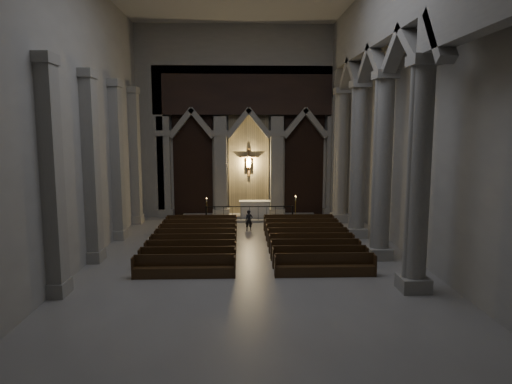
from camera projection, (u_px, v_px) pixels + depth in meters
room at (254, 76)px, 17.25m from camera, size 24.00×24.10×12.00m
sanctuary_wall at (249, 113)px, 28.80m from camera, size 14.00×0.77×12.00m
right_arcade at (387, 75)px, 18.72m from camera, size 1.00×24.00×12.00m
left_pilasters at (106, 166)px, 20.99m from camera, size 0.60×13.00×8.03m
sanctuary_step at (249, 217)px, 28.78m from camera, size 8.50×2.60×0.15m
altar at (255, 209)px, 28.66m from camera, size 1.96×0.79×1.00m
altar_rail at (250, 211)px, 27.44m from camera, size 5.29×0.09×1.04m
candle_stand_left at (207, 215)px, 27.73m from camera, size 0.25×0.25×1.49m
candle_stand_right at (295, 215)px, 27.79m from camera, size 0.27×0.27×1.59m
pews at (252, 243)px, 21.43m from camera, size 9.31×8.43×0.87m
worshipper at (249, 220)px, 25.36m from camera, size 0.43×0.30×1.14m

